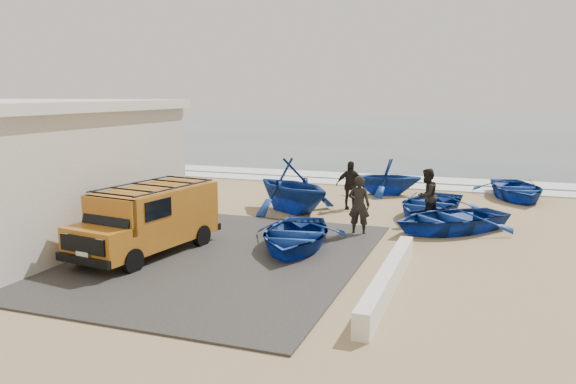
% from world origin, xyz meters
% --- Properties ---
extents(ground, '(160.00, 160.00, 0.00)m').
position_xyz_m(ground, '(0.00, 0.00, 0.00)').
color(ground, tan).
extents(slab, '(12.00, 10.00, 0.05)m').
position_xyz_m(slab, '(-2.00, -2.00, 0.03)').
color(slab, '#383533').
rests_on(slab, ground).
extents(ocean, '(180.00, 88.00, 0.01)m').
position_xyz_m(ocean, '(0.00, 56.00, 0.00)').
color(ocean, '#385166').
rests_on(ocean, ground).
extents(surf_line, '(180.00, 1.60, 0.06)m').
position_xyz_m(surf_line, '(0.00, 12.00, 0.03)').
color(surf_line, white).
rests_on(surf_line, ground).
extents(surf_wash, '(180.00, 2.20, 0.04)m').
position_xyz_m(surf_wash, '(0.00, 14.50, 0.02)').
color(surf_wash, white).
rests_on(surf_wash, ground).
extents(building, '(8.40, 9.40, 4.30)m').
position_xyz_m(building, '(-7.50, -2.00, 2.16)').
color(building, silver).
rests_on(building, ground).
extents(parapet, '(0.35, 6.00, 0.55)m').
position_xyz_m(parapet, '(5.00, -3.00, 0.28)').
color(parapet, silver).
rests_on(parapet, ground).
extents(van, '(2.46, 4.81, 1.97)m').
position_xyz_m(van, '(-1.92, -2.29, 1.06)').
color(van, '#AE661A').
rests_on(van, ground).
extents(boat_near_left, '(3.50, 4.46, 0.84)m').
position_xyz_m(boat_near_left, '(1.80, -0.43, 0.42)').
color(boat_near_left, '#133896').
rests_on(boat_near_left, ground).
extents(boat_near_right, '(5.10, 5.05, 0.87)m').
position_xyz_m(boat_near_right, '(5.92, 3.30, 0.43)').
color(boat_near_right, '#133896').
rests_on(boat_near_right, ground).
extents(boat_mid_left, '(5.18, 5.02, 2.08)m').
position_xyz_m(boat_mid_left, '(-0.00, 4.47, 1.04)').
color(boat_mid_left, '#133896').
rests_on(boat_mid_left, ground).
extents(boat_mid_right, '(3.94, 4.82, 0.87)m').
position_xyz_m(boat_mid_right, '(5.07, 5.55, 0.44)').
color(boat_mid_right, '#133896').
rests_on(boat_mid_right, ground).
extents(boat_far_left, '(3.56, 3.22, 1.64)m').
position_xyz_m(boat_far_left, '(2.74, 9.43, 0.82)').
color(boat_far_left, '#133896').
rests_on(boat_far_left, ground).
extents(boat_far_right, '(3.98, 4.88, 0.89)m').
position_xyz_m(boat_far_right, '(8.23, 10.31, 0.44)').
color(boat_far_right, '#133896').
rests_on(boat_far_right, ground).
extents(fisherman_front, '(0.73, 0.49, 1.93)m').
position_xyz_m(fisherman_front, '(3.19, 1.89, 0.97)').
color(fisherman_front, black).
rests_on(fisherman_front, ground).
extents(fisherman_middle, '(1.06, 1.16, 1.93)m').
position_xyz_m(fisherman_middle, '(5.06, 4.40, 0.96)').
color(fisherman_middle, black).
rests_on(fisherman_middle, ground).
extents(fisherman_back, '(1.21, 0.88, 1.91)m').
position_xyz_m(fisherman_back, '(1.95, 5.81, 0.96)').
color(fisherman_back, black).
rests_on(fisherman_back, ground).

